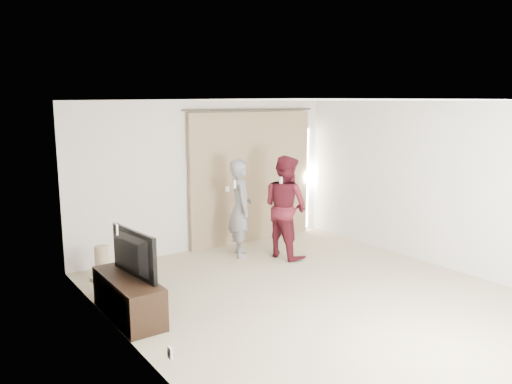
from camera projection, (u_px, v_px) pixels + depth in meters
floor at (309, 294)px, 6.78m from camera, size 5.50×5.50×0.00m
wall_back at (207, 176)px, 8.76m from camera, size 5.00×0.04×2.60m
wall_left at (128, 228)px, 5.13m from camera, size 0.04×5.50×2.60m
ceiling at (313, 100)px, 6.31m from camera, size 5.00×5.50×0.01m
curtain at (252, 177)px, 9.24m from camera, size 2.80×0.11×2.46m
tv_console at (128, 297)px, 6.04m from camera, size 0.45×1.30×0.50m
tv at (126, 255)px, 5.94m from camera, size 0.24×1.00×0.57m
scratching_post at (102, 266)px, 7.34m from camera, size 0.38×0.38×0.50m
person_man at (240, 208)px, 8.35m from camera, size 0.61×0.71×1.65m
person_woman at (285, 207)px, 8.31m from camera, size 0.76×0.92×1.72m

